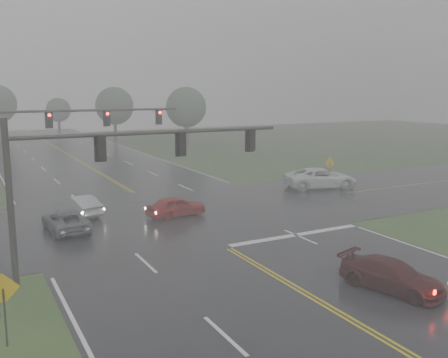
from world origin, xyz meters
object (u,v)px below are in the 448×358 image
car_grey (66,232)px  pickup_white (320,188)px  signal_gantry_far (53,129)px  sedan_red (176,217)px  sedan_silver (79,216)px  sedan_maroon (391,290)px  signal_gantry_near (105,163)px

car_grey → pickup_white: bearing=-174.3°
car_grey → signal_gantry_far: size_ratio=0.31×
sedan_red → sedan_silver: sedan_silver is taller
sedan_maroon → sedan_silver: size_ratio=1.06×
sedan_maroon → signal_gantry_far: (-9.01, 24.44, 5.24)m
pickup_white → sedan_maroon: bearing=163.7°
sedan_maroon → car_grey: sedan_maroon is taller
car_grey → signal_gantry_far: bearing=-100.1°
car_grey → signal_gantry_near: bearing=90.6°
sedan_silver → car_grey: (-1.44, -3.33, 0.00)m
pickup_white → signal_gantry_far: bearing=88.2°
sedan_red → signal_gantry_far: (-5.85, 9.20, 5.24)m
sedan_maroon → car_grey: 18.12m
sedan_maroon → car_grey: size_ratio=0.98×
pickup_white → car_grey: bearing=113.9°
sedan_red → signal_gantry_near: signal_gantry_near is taller
sedan_silver → signal_gantry_near: size_ratio=0.32×
sedan_red → pickup_white: (14.27, 3.22, 0.00)m
sedan_red → pickup_white: pickup_white is taller
sedan_maroon → signal_gantry_near: (-9.59, 7.56, 4.92)m
car_grey → signal_gantry_near: size_ratio=0.35×
signal_gantry_near → signal_gantry_far: 16.89m
car_grey → signal_gantry_near: 8.96m
sedan_silver → signal_gantry_near: bearing=70.0°
sedan_maroon → signal_gantry_far: bearing=93.6°
sedan_red → sedan_silver: size_ratio=0.95×
sedan_silver → signal_gantry_far: (-0.33, 6.07, 5.24)m
sedan_maroon → sedan_red: sedan_red is taller
sedan_maroon → pickup_white: (11.11, 18.46, 0.00)m
car_grey → sedan_red: bearing=178.3°
sedan_silver → car_grey: bearing=51.5°
pickup_white → signal_gantry_near: 23.91m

